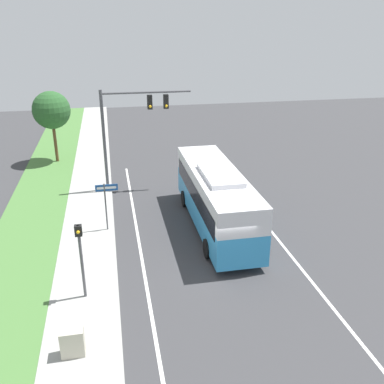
{
  "coord_description": "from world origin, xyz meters",
  "views": [
    {
      "loc": [
        -4.71,
        -16.68,
        10.79
      ],
      "look_at": [
        -0.39,
        5.04,
        1.77
      ],
      "focal_mm": 40.0,
      "sensor_mm": 36.0,
      "label": 1
    }
  ],
  "objects_px": {
    "street_sign": "(106,199)",
    "utility_cabinet": "(72,342)",
    "signal_gantry": "(129,120)",
    "bus": "(216,196)",
    "pedestrian_signal": "(81,250)"
  },
  "relations": [
    {
      "from": "street_sign",
      "to": "utility_cabinet",
      "type": "height_order",
      "value": "street_sign"
    },
    {
      "from": "signal_gantry",
      "to": "street_sign",
      "type": "relative_size",
      "value": 2.43
    },
    {
      "from": "bus",
      "to": "street_sign",
      "type": "relative_size",
      "value": 3.66
    },
    {
      "from": "pedestrian_signal",
      "to": "utility_cabinet",
      "type": "bearing_deg",
      "value": -94.98
    },
    {
      "from": "bus",
      "to": "utility_cabinet",
      "type": "relative_size",
      "value": 10.06
    },
    {
      "from": "utility_cabinet",
      "to": "street_sign",
      "type": "bearing_deg",
      "value": 81.85
    },
    {
      "from": "pedestrian_signal",
      "to": "utility_cabinet",
      "type": "relative_size",
      "value": 3.35
    },
    {
      "from": "bus",
      "to": "pedestrian_signal",
      "type": "xyz_separation_m",
      "value": [
        -6.89,
        -5.37,
        0.4
      ]
    },
    {
      "from": "signal_gantry",
      "to": "pedestrian_signal",
      "type": "xyz_separation_m",
      "value": [
        -2.78,
        -11.94,
        -2.48
      ]
    },
    {
      "from": "bus",
      "to": "signal_gantry",
      "type": "bearing_deg",
      "value": 121.99
    },
    {
      "from": "street_sign",
      "to": "utility_cabinet",
      "type": "xyz_separation_m",
      "value": [
        -1.33,
        -9.29,
        -1.27
      ]
    },
    {
      "from": "street_sign",
      "to": "pedestrian_signal",
      "type": "bearing_deg",
      "value": -99.88
    },
    {
      "from": "bus",
      "to": "utility_cabinet",
      "type": "distance_m",
      "value": 11.32
    },
    {
      "from": "pedestrian_signal",
      "to": "utility_cabinet",
      "type": "height_order",
      "value": "pedestrian_signal"
    },
    {
      "from": "street_sign",
      "to": "signal_gantry",
      "type": "bearing_deg",
      "value": 73.68
    }
  ]
}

